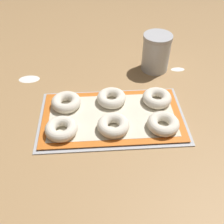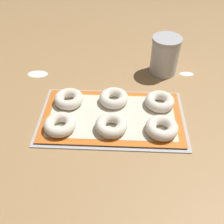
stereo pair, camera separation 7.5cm
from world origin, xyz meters
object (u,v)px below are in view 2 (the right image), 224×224
object	(u,v)px
bagel_back_center	(114,98)
bagel_back_left	(69,99)
bagel_front_left	(60,125)
flour_canister	(165,55)
bagel_back_right	(160,101)
bagel_front_center	(111,125)
bagel_front_right	(162,128)
baking_tray	(112,117)

from	to	relation	value
bagel_back_center	bagel_back_left	bearing A→B (deg)	-175.79
bagel_front_left	flour_canister	distance (m)	0.53
bagel_front_left	bagel_back_right	bearing A→B (deg)	21.37
bagel_front_center	bagel_back_left	world-z (taller)	same
bagel_front_right	flour_canister	xyz separation A→B (m)	(0.04, 0.37, 0.05)
bagel_front_left	bagel_front_center	bearing A→B (deg)	1.60
bagel_front_right	bagel_front_left	bearing A→B (deg)	-179.86
baking_tray	bagel_back_right	distance (m)	0.19
bagel_front_center	bagel_back_right	xyz separation A→B (m)	(0.17, 0.13, 0.00)
bagel_front_right	flour_canister	size ratio (longest dim) A/B	0.67
bagel_front_right	baking_tray	bearing A→B (deg)	157.84
baking_tray	bagel_front_right	world-z (taller)	bagel_front_right
bagel_back_center	bagel_back_right	bearing A→B (deg)	-3.72
bagel_front_center	flour_canister	size ratio (longest dim) A/B	0.67
bagel_back_left	bagel_back_center	bearing A→B (deg)	4.21
baking_tray	bagel_back_left	distance (m)	0.18
bagel_back_left	bagel_front_center	bearing A→B (deg)	-38.04
flour_canister	bagel_front_right	bearing A→B (deg)	-96.21
bagel_front_left	bagel_back_right	size ratio (longest dim) A/B	1.00
bagel_front_center	bagel_back_right	world-z (taller)	same
baking_tray	bagel_back_center	distance (m)	0.08
bagel_front_left	bagel_front_center	world-z (taller)	same
bagel_front_left	bagel_back_center	bearing A→B (deg)	39.80
bagel_back_left	bagel_back_right	world-z (taller)	same
flour_canister	bagel_back_center	bearing A→B (deg)	-132.31
bagel_front_center	bagel_front_right	world-z (taller)	same
bagel_front_right	bagel_back_left	bearing A→B (deg)	158.24
baking_tray	bagel_back_left	world-z (taller)	bagel_back_left
bagel_back_center	flour_canister	world-z (taller)	flour_canister
bagel_front_center	bagel_back_right	distance (m)	0.22
bagel_front_center	bagel_back_center	world-z (taller)	same
bagel_back_center	flour_canister	size ratio (longest dim) A/B	0.67
bagel_front_left	bagel_front_right	distance (m)	0.34
bagel_back_left	flour_canister	size ratio (longest dim) A/B	0.67
bagel_front_center	bagel_front_right	size ratio (longest dim) A/B	1.00
bagel_front_left	bagel_back_center	xyz separation A→B (m)	(0.17, 0.15, 0.00)
flour_canister	bagel_back_right	bearing A→B (deg)	-98.61
bagel_front_left	bagel_back_left	xyz separation A→B (m)	(0.01, 0.13, 0.00)
bagel_front_right	bagel_back_center	xyz separation A→B (m)	(-0.16, 0.14, 0.00)
baking_tray	bagel_back_right	xyz separation A→B (m)	(0.17, 0.07, 0.03)
bagel_back_center	bagel_back_right	world-z (taller)	same
bagel_back_right	baking_tray	bearing A→B (deg)	-159.20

